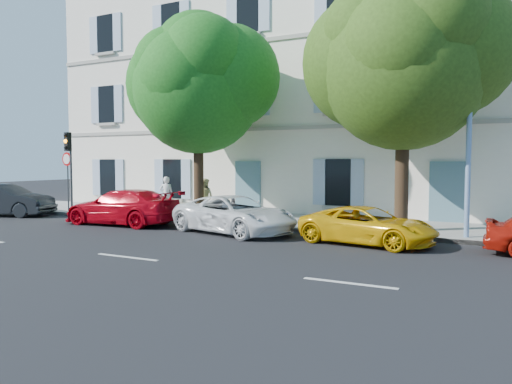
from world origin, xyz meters
The scene contains 15 objects.
ground centered at (0.00, 0.00, 0.00)m, with size 90.00×90.00×0.00m, color black.
sidewalk centered at (0.00, 4.45, 0.07)m, with size 36.00×4.50×0.15m, color #A09E96.
kerb centered at (0.00, 2.28, 0.08)m, with size 36.00×0.16×0.16m, color #9E998E.
building centered at (0.00, 10.20, 6.00)m, with size 28.00×7.00×12.00m, color white.
car_dark_sedan centered at (-11.74, 0.85, 0.73)m, with size 1.54×4.40×1.45m, color black.
car_red_coupe centered at (-4.76, 1.00, 0.70)m, with size 1.97×4.84×1.41m, color #B80513.
car_white_coupe centered at (0.32, 1.05, 0.66)m, with size 2.18×4.73×1.31m, color white.
car_yellow_supercar centered at (5.05, 0.94, 0.57)m, with size 1.90×4.12×1.15m, color #E7AC09.
tree_left centered at (-2.81, 3.46, 5.45)m, with size 5.32×5.32×8.24m.
tree_right centered at (5.56, 3.25, 5.62)m, with size 5.54×5.54×8.54m.
traffic_light centered at (-9.38, 2.53, 2.81)m, with size 0.32×0.42×3.68m.
road_sign centered at (-9.82, 2.81, 2.15)m, with size 0.64×0.11×2.77m.
street_lamp centered at (7.65, 2.63, 4.75)m, with size 0.40×1.74×8.11m.
pedestrian_a centered at (-4.84, 3.89, 0.99)m, with size 0.61×0.40×1.68m, color white.
pedestrian_b centered at (-2.90, 4.04, 0.96)m, with size 0.78×0.61×1.61m, color #D0C885.
Camera 1 is at (9.00, -13.89, 2.54)m, focal length 35.00 mm.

